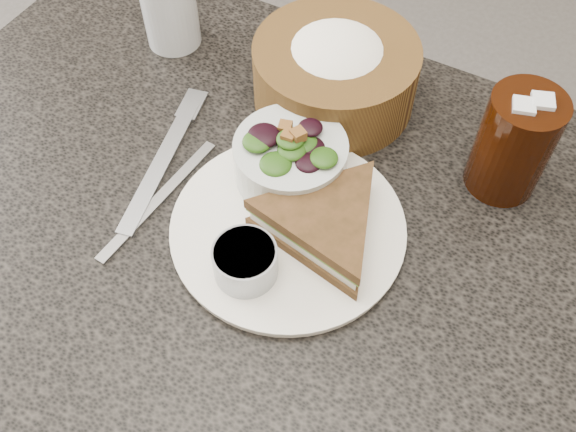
# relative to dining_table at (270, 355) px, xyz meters

# --- Properties ---
(floor) EXTENTS (6.00, 6.00, 0.00)m
(floor) POSITION_rel_dining_table_xyz_m (0.00, 0.00, -0.38)
(floor) COLOR #5A5855
(floor) RESTS_ON ground
(dining_table) EXTENTS (1.00, 0.70, 0.75)m
(dining_table) POSITION_rel_dining_table_xyz_m (0.00, 0.00, 0.00)
(dining_table) COLOR black
(dining_table) RESTS_ON floor
(dinner_plate) EXTENTS (0.26, 0.26, 0.01)m
(dinner_plate) POSITION_rel_dining_table_xyz_m (0.03, 0.01, 0.38)
(dinner_plate) COLOR silver
(dinner_plate) RESTS_ON dining_table
(sandwich) EXTENTS (0.20, 0.20, 0.05)m
(sandwich) POSITION_rel_dining_table_xyz_m (0.07, 0.01, 0.41)
(sandwich) COLOR #50321B
(sandwich) RESTS_ON dinner_plate
(salad_bowl) EXTENTS (0.15, 0.15, 0.08)m
(salad_bowl) POSITION_rel_dining_table_xyz_m (-0.00, 0.07, 0.42)
(salad_bowl) COLOR #B0BAB6
(salad_bowl) RESTS_ON dinner_plate
(dressing_ramekin) EXTENTS (0.08, 0.08, 0.04)m
(dressing_ramekin) POSITION_rel_dining_table_xyz_m (0.02, -0.07, 0.41)
(dressing_ramekin) COLOR gray
(dressing_ramekin) RESTS_ON dinner_plate
(orange_wedge) EXTENTS (0.08, 0.08, 0.03)m
(orange_wedge) POSITION_rel_dining_table_xyz_m (0.06, 0.06, 0.40)
(orange_wedge) COLOR orange
(orange_wedge) RESTS_ON dinner_plate
(fork) EXTENTS (0.07, 0.21, 0.01)m
(fork) POSITION_rel_dining_table_xyz_m (-0.15, 0.01, 0.38)
(fork) COLOR #A7ABB0
(fork) RESTS_ON dining_table
(knife) EXTENTS (0.03, 0.20, 0.00)m
(knife) POSITION_rel_dining_table_xyz_m (-0.12, -0.03, 0.38)
(knife) COLOR #959595
(knife) RESTS_ON dining_table
(bread_basket) EXTENTS (0.22, 0.22, 0.12)m
(bread_basket) POSITION_rel_dining_table_xyz_m (-0.02, 0.22, 0.43)
(bread_basket) COLOR brown
(bread_basket) RESTS_ON dining_table
(cola_glass) EXTENTS (0.09, 0.09, 0.14)m
(cola_glass) POSITION_rel_dining_table_xyz_m (0.21, 0.19, 0.45)
(cola_glass) COLOR black
(cola_glass) RESTS_ON dining_table
(water_glass) EXTENTS (0.10, 0.10, 0.11)m
(water_glass) POSITION_rel_dining_table_xyz_m (-0.27, 0.21, 0.43)
(water_glass) COLOR silver
(water_glass) RESTS_ON dining_table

